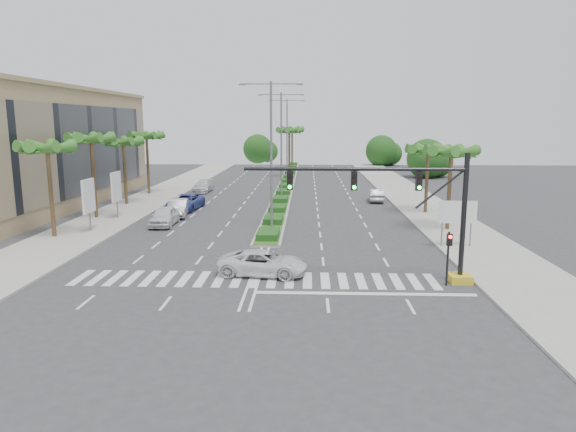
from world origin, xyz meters
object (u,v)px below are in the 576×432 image
car_parked_d (203,186)px  car_crossing (263,263)px  car_right (377,195)px  car_parked_a (164,216)px  car_parked_b (178,208)px  car_parked_c (185,202)px

car_parked_d → car_crossing: size_ratio=0.97×
car_crossing → car_right: (10.34, 28.57, 0.01)m
car_parked_a → car_parked_b: car_parked_a is taller
car_parked_c → car_crossing: car_parked_c is taller
car_parked_a → car_crossing: (9.76, -14.17, -0.09)m
car_parked_a → car_right: 24.72m
car_parked_b → car_right: (20.02, 9.90, -0.08)m
car_parked_c → car_parked_b: bearing=-81.6°
car_parked_a → car_parked_b: (0.07, 4.50, -0.01)m
car_parked_d → car_crossing: (10.77, -35.55, -0.01)m
car_parked_c → car_parked_d: car_parked_c is taller
car_parked_a → car_parked_c: bearing=89.0°
car_parked_a → car_parked_d: car_parked_a is taller
car_parked_b → car_crossing: size_ratio=0.95×
car_parked_b → car_crossing: car_parked_b is taller
car_right → car_parked_d: bearing=-11.8°
car_parked_b → car_parked_a: bearing=-97.3°
car_parked_d → car_parked_a: bearing=-86.4°
car_parked_b → car_crossing: 21.03m
car_parked_a → car_parked_c: (-0.07, 7.98, -0.02)m
car_parked_c → car_right: car_parked_c is taller
car_right → car_parked_b: bearing=32.8°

